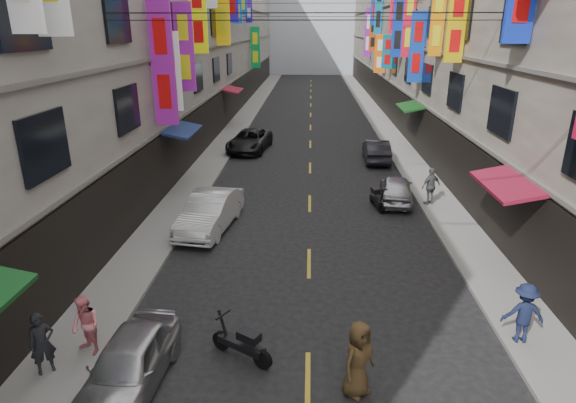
# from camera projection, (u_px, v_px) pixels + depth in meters

# --- Properties ---
(sidewalk_left) EXTENTS (2.00, 90.00, 0.12)m
(sidewalk_left) POSITION_uv_depth(u_px,v_px,m) (237.00, 126.00, 39.46)
(sidewalk_left) COLOR slate
(sidewalk_left) RESTS_ON ground
(sidewalk_right) EXTENTS (2.00, 90.00, 0.12)m
(sidewalk_right) POSITION_uv_depth(u_px,v_px,m) (385.00, 127.00, 38.94)
(sidewalk_right) COLOR slate
(sidewalk_right) RESTS_ON ground
(building_row_left) EXTENTS (10.14, 90.00, 19.00)m
(building_row_left) POSITION_uv_depth(u_px,v_px,m) (155.00, 2.00, 36.50)
(building_row_left) COLOR gray
(building_row_left) RESTS_ON ground
(building_row_right) EXTENTS (10.14, 90.00, 19.00)m
(building_row_right) POSITION_uv_depth(u_px,v_px,m) (475.00, 1.00, 35.46)
(building_row_right) COLOR #AFA692
(building_row_right) RESTS_ON ground
(haze_block) EXTENTS (18.00, 8.00, 22.00)m
(haze_block) POSITION_uv_depth(u_px,v_px,m) (312.00, 7.00, 82.40)
(haze_block) COLOR silver
(haze_block) RESTS_ON ground
(shop_signage) EXTENTS (14.00, 55.00, 11.66)m
(shop_signage) POSITION_uv_depth(u_px,v_px,m) (308.00, 2.00, 29.21)
(shop_signage) COLOR #0F3FB4
(shop_signage) RESTS_ON ground
(street_awnings) EXTENTS (13.99, 35.20, 0.41)m
(street_awnings) POSITION_uv_depth(u_px,v_px,m) (285.00, 131.00, 23.22)
(street_awnings) COLOR #154F1E
(street_awnings) RESTS_ON ground
(overhead_cables) EXTENTS (14.00, 38.04, 1.24)m
(overhead_cables) POSITION_uv_depth(u_px,v_px,m) (313.00, 5.00, 24.94)
(overhead_cables) COLOR black
(overhead_cables) RESTS_ON ground
(lane_markings) EXTENTS (0.12, 80.20, 0.01)m
(lane_markings) POSITION_uv_depth(u_px,v_px,m) (310.00, 135.00, 36.40)
(lane_markings) COLOR gold
(lane_markings) RESTS_ON ground
(scooter_crossing) EXTENTS (1.60, 1.04, 1.14)m
(scooter_crossing) POSITION_uv_depth(u_px,v_px,m) (242.00, 344.00, 11.72)
(scooter_crossing) COLOR black
(scooter_crossing) RESTS_ON ground
(scooter_far_right) EXTENTS (0.63, 1.79, 1.14)m
(scooter_far_right) POSITION_uv_depth(u_px,v_px,m) (377.00, 199.00, 21.63)
(scooter_far_right) COLOR black
(scooter_far_right) RESTS_ON ground
(car_left_near) EXTENTS (1.69, 3.78, 1.26)m
(car_left_near) POSITION_uv_depth(u_px,v_px,m) (129.00, 364.00, 10.73)
(car_left_near) COLOR #B6B6BB
(car_left_near) RESTS_ON ground
(car_left_mid) EXTENTS (2.19, 4.67, 1.48)m
(car_left_mid) POSITION_uv_depth(u_px,v_px,m) (210.00, 212.00, 19.26)
(car_left_mid) COLOR silver
(car_left_mid) RESTS_ON ground
(car_left_far) EXTENTS (2.87, 5.15, 1.36)m
(car_left_far) POSITION_uv_depth(u_px,v_px,m) (250.00, 141.00, 31.61)
(car_left_far) COLOR black
(car_left_far) RESTS_ON ground
(car_right_mid) EXTENTS (1.96, 3.84, 1.25)m
(car_right_mid) POSITION_uv_depth(u_px,v_px,m) (396.00, 189.00, 22.35)
(car_right_mid) COLOR #B4B4B9
(car_right_mid) RESTS_ON ground
(car_right_far) EXTENTS (1.49, 4.05, 1.33)m
(car_right_far) POSITION_uv_depth(u_px,v_px,m) (376.00, 151.00, 29.13)
(car_right_far) COLOR #24232A
(car_right_far) RESTS_ON ground
(pedestrian_lnear) EXTENTS (0.76, 0.75, 1.54)m
(pedestrian_lnear) POSITION_uv_depth(u_px,v_px,m) (42.00, 343.00, 11.00)
(pedestrian_lnear) COLOR black
(pedestrian_lnear) RESTS_ON sidewalk_left
(pedestrian_lfar) EXTENTS (0.91, 0.84, 1.55)m
(pedestrian_lfar) POSITION_uv_depth(u_px,v_px,m) (86.00, 326.00, 11.65)
(pedestrian_lfar) COLOR pink
(pedestrian_lfar) RESTS_ON sidewalk_left
(pedestrian_rnear) EXTENTS (1.07, 0.58, 1.62)m
(pedestrian_rnear) POSITION_uv_depth(u_px,v_px,m) (524.00, 313.00, 12.10)
(pedestrian_rnear) COLOR #161D3D
(pedestrian_rnear) RESTS_ON sidewalk_right
(pedestrian_rfar) EXTENTS (1.15, 0.98, 1.71)m
(pedestrian_rfar) POSITION_uv_depth(u_px,v_px,m) (431.00, 186.00, 21.61)
(pedestrian_rfar) COLOR #535355
(pedestrian_rfar) RESTS_ON sidewalk_right
(pedestrian_crossing) EXTENTS (1.05, 1.05, 1.81)m
(pedestrian_crossing) POSITION_uv_depth(u_px,v_px,m) (358.00, 359.00, 10.47)
(pedestrian_crossing) COLOR #48351D
(pedestrian_crossing) RESTS_ON ground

